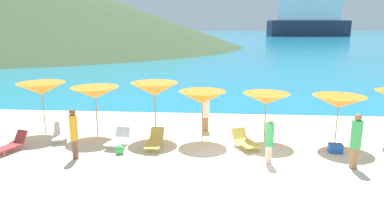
{
  "coord_description": "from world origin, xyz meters",
  "views": [
    {
      "loc": [
        -0.76,
        -11.15,
        4.64
      ],
      "look_at": [
        -1.93,
        3.58,
        1.2
      ],
      "focal_mm": 32.64,
      "sensor_mm": 36.0,
      "label": 1
    }
  ],
  "objects": [
    {
      "name": "cooler_box",
      "position": [
        3.66,
        1.73,
        0.17
      ],
      "size": [
        0.53,
        0.4,
        0.34
      ],
      "primitive_type": "cube",
      "rotation": [
        0.0,
        0.0,
        -0.08
      ],
      "color": "blue",
      "rests_on": "ground_plane"
    },
    {
      "name": "umbrella_2",
      "position": [
        -3.46,
        3.08,
        2.1
      ],
      "size": [
        2.14,
        2.14,
        2.38
      ],
      "color": "#9E7F59",
      "rests_on": "ground_plane"
    },
    {
      "name": "umbrella_3",
      "position": [
        -1.44,
        2.78,
        1.84
      ],
      "size": [
        1.95,
        1.95,
        2.1
      ],
      "color": "#9E7F59",
      "rests_on": "ground_plane"
    },
    {
      "name": "cruise_ship",
      "position": [
        43.93,
        175.07,
        8.33
      ],
      "size": [
        41.79,
        15.61,
        21.75
      ],
      "rotation": [
        0.0,
        0.0,
        0.17
      ],
      "color": "#262D47",
      "rests_on": "ocean_water"
    },
    {
      "name": "beachgoer_0",
      "position": [
        -5.89,
        0.35,
        1.0
      ],
      "size": [
        0.28,
        0.28,
        1.84
      ],
      "rotation": [
        0.0,
        0.0,
        3.28
      ],
      "color": "brown",
      "rests_on": "ground_plane"
    },
    {
      "name": "ocean_water",
      "position": [
        0.0,
        227.52,
        0.01
      ],
      "size": [
        650.0,
        440.0,
        0.02
      ],
      "primitive_type": "cube",
      "color": "teal",
      "rests_on": "ground_plane"
    },
    {
      "name": "beachgoer_1",
      "position": [
        -1.36,
        4.26,
        0.87
      ],
      "size": [
        0.37,
        0.37,
        1.66
      ],
      "rotation": [
        0.0,
        0.0,
        2.28
      ],
      "color": "#A3704C",
      "rests_on": "ground_plane"
    },
    {
      "name": "beachgoer_3",
      "position": [
        0.99,
        0.46,
        0.89
      ],
      "size": [
        0.3,
        0.3,
        1.66
      ],
      "rotation": [
        0.0,
        0.0,
        0.98
      ],
      "color": "beige",
      "rests_on": "ground_plane"
    },
    {
      "name": "beach_ball",
      "position": [
        -4.43,
        0.94,
        0.18
      ],
      "size": [
        0.35,
        0.35,
        0.35
      ],
      "primitive_type": "sphere",
      "color": "#3FB259",
      "rests_on": "ground_plane"
    },
    {
      "name": "umbrella_0",
      "position": [
        -8.44,
        3.17,
        2.04
      ],
      "size": [
        2.15,
        2.15,
        2.3
      ],
      "color": "#9E7F59",
      "rests_on": "ground_plane"
    },
    {
      "name": "lounge_chair_5",
      "position": [
        0.28,
        2.0,
        0.3
      ],
      "size": [
        1.14,
        1.5,
        0.66
      ],
      "rotation": [
        0.0,
        0.0,
        0.44
      ],
      "color": "#D8BF4C",
      "rests_on": "ground_plane"
    },
    {
      "name": "lounge_chair_2",
      "position": [
        -8.63,
        0.92,
        0.28
      ],
      "size": [
        0.92,
        1.42,
        0.69
      ],
      "rotation": [
        0.0,
        0.0,
        -0.33
      ],
      "color": "#A53333",
      "rests_on": "ground_plane"
    },
    {
      "name": "beachgoer_2",
      "position": [
        3.78,
        0.24,
        1.0
      ],
      "size": [
        0.35,
        0.35,
        1.89
      ],
      "rotation": [
        0.0,
        0.0,
        0.61
      ],
      "color": "#A3704C",
      "rests_on": "ground_plane"
    },
    {
      "name": "lounge_chair_0",
      "position": [
        -4.74,
        1.82,
        0.29
      ],
      "size": [
        0.79,
        1.34,
        0.65
      ],
      "rotation": [
        0.0,
        0.0,
        -0.15
      ],
      "color": "white",
      "rests_on": "ground_plane"
    },
    {
      "name": "headland_hill",
      "position": [
        -47.94,
        73.16,
        9.28
      ],
      "size": [
        105.31,
        105.31,
        18.56
      ],
      "primitive_type": "cone",
      "color": "#384C2D",
      "rests_on": "ground_plane"
    },
    {
      "name": "ground_plane",
      "position": [
        0.0,
        10.0,
        -0.15
      ],
      "size": [
        50.0,
        100.0,
        0.3
      ],
      "primitive_type": "cube",
      "color": "beige"
    },
    {
      "name": "lounge_chair_3",
      "position": [
        -3.25,
        1.77,
        0.29
      ],
      "size": [
        0.6,
        1.7,
        0.61
      ],
      "rotation": [
        0.0,
        0.0,
        0.02
      ],
      "color": "#D8BF4C",
      "rests_on": "ground_plane"
    },
    {
      "name": "lounge_chair_4",
      "position": [
        -7.41,
        2.45,
        0.27
      ],
      "size": [
        1.11,
        1.7,
        0.59
      ],
      "rotation": [
        0.0,
        0.0,
        0.38
      ],
      "color": "white",
      "rests_on": "ground_plane"
    },
    {
      "name": "umbrella_1",
      "position": [
        -6.01,
        3.04,
        1.92
      ],
      "size": [
        2.21,
        2.21,
        2.16
      ],
      "color": "#9E7F59",
      "rests_on": "ground_plane"
    },
    {
      "name": "umbrella_5",
      "position": [
        3.9,
        2.55,
        1.79
      ],
      "size": [
        2.15,
        2.15,
        2.02
      ],
      "color": "#9E7F59",
      "rests_on": "ground_plane"
    },
    {
      "name": "umbrella_4",
      "position": [
        1.15,
        2.9,
        1.8
      ],
      "size": [
        1.98,
        1.98,
        2.03
      ],
      "color": "#9E7F59",
      "rests_on": "ground_plane"
    }
  ]
}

